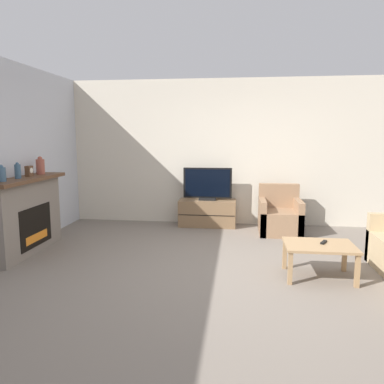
{
  "coord_description": "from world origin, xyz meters",
  "views": [
    {
      "loc": [
        0.1,
        -4.36,
        1.66
      ],
      "look_at": [
        -0.56,
        0.97,
        0.85
      ],
      "focal_mm": 35.0,
      "sensor_mm": 36.0,
      "label": 1
    }
  ],
  "objects": [
    {
      "name": "mantel_vase_right",
      "position": [
        -2.87,
        0.96,
        1.21
      ],
      "size": [
        0.12,
        0.12,
        0.27
      ],
      "color": "#994C3D",
      "rests_on": "fireplace"
    },
    {
      "name": "mantel_vase_left",
      "position": [
        -2.87,
        0.01,
        1.18
      ],
      "size": [
        0.11,
        0.11,
        0.22
      ],
      "color": "#385670",
      "rests_on": "fireplace"
    },
    {
      "name": "tv",
      "position": [
        -0.45,
        2.41,
        0.77
      ],
      "size": [
        0.89,
        0.18,
        0.6
      ],
      "color": "black",
      "rests_on": "tv_stand"
    },
    {
      "name": "fireplace",
      "position": [
        -2.89,
        0.48,
        0.55
      ],
      "size": [
        0.45,
        1.58,
        1.08
      ],
      "color": "slate",
      "rests_on": "ground"
    },
    {
      "name": "remote",
      "position": [
        1.12,
        0.08,
        0.41
      ],
      "size": [
        0.1,
        0.15,
        0.02
      ],
      "rotation": [
        0.0,
        0.0,
        -0.48
      ],
      "color": "black",
      "rests_on": "coffee_table"
    },
    {
      "name": "ground_plane",
      "position": [
        0.0,
        0.0,
        0.0
      ],
      "size": [
        24.0,
        24.0,
        0.0
      ],
      "primitive_type": "plane",
      "color": "slate"
    },
    {
      "name": "tv_stand",
      "position": [
        -0.45,
        2.41,
        0.24
      ],
      "size": [
        1.04,
        0.43,
        0.49
      ],
      "color": "brown",
      "rests_on": "ground"
    },
    {
      "name": "armchair",
      "position": [
        0.82,
        2.08,
        0.27
      ],
      "size": [
        0.7,
        0.76,
        0.82
      ],
      "color": "#937051",
      "rests_on": "ground"
    },
    {
      "name": "coffee_table",
      "position": [
        1.06,
        0.02,
        0.35
      ],
      "size": [
        0.8,
        0.59,
        0.4
      ],
      "color": "#A37F56",
      "rests_on": "ground"
    },
    {
      "name": "wall_back",
      "position": [
        0.0,
        2.69,
        1.35
      ],
      "size": [
        12.0,
        0.06,
        2.7
      ],
      "color": "beige",
      "rests_on": "ground"
    },
    {
      "name": "mantel_vase_centre_left",
      "position": [
        -2.87,
        0.36,
        1.19
      ],
      "size": [
        0.08,
        0.08,
        0.22
      ],
      "color": "#385670",
      "rests_on": "fireplace"
    },
    {
      "name": "mantel_clock",
      "position": [
        -2.87,
        0.64,
        1.16
      ],
      "size": [
        0.08,
        0.11,
        0.15
      ],
      "color": "brown",
      "rests_on": "fireplace"
    }
  ]
}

